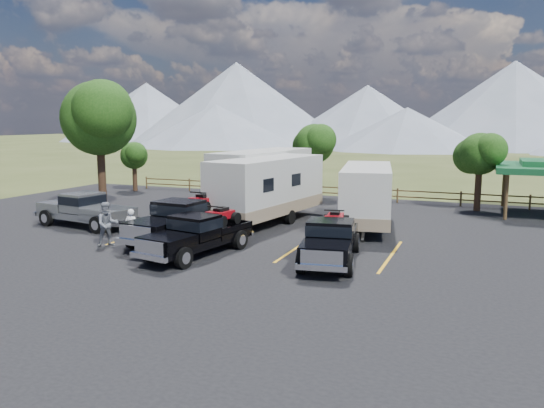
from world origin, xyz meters
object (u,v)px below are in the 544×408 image
at_px(trailer_left, 263,179).
at_px(person_a, 132,227).
at_px(trailer_center, 267,189).
at_px(trailer_right, 367,196).
at_px(rig_left, 183,219).
at_px(person_b, 107,224).
at_px(tree_big_nw, 99,118).
at_px(pickup_silver, 85,209).
at_px(rig_center, 199,233).
at_px(rig_right, 331,239).

distance_m(trailer_left, person_a, 11.09).
xyz_separation_m(trailer_center, trailer_right, (5.16, 0.73, -0.18)).
xyz_separation_m(rig_left, trailer_right, (7.06, 6.18, 0.63)).
xyz_separation_m(rig_left, person_b, (-2.54, -2.05, -0.05)).
xyz_separation_m(tree_big_nw, pickup_silver, (2.90, -4.85, -4.65)).
height_order(rig_left, trailer_right, trailer_right).
distance_m(rig_center, person_b, 4.46).
bearing_deg(trailer_center, person_b, -111.53).
xyz_separation_m(rig_center, person_a, (-3.47, 0.22, -0.07)).
height_order(rig_right, person_a, rig_right).
distance_m(rig_left, rig_right, 7.25).
xyz_separation_m(tree_big_nw, trailer_center, (11.22, -0.38, -3.73)).
xyz_separation_m(tree_big_nw, rig_right, (16.50, -6.74, -4.66)).
distance_m(rig_center, trailer_right, 9.61).
xyz_separation_m(tree_big_nw, trailer_left, (9.33, 3.42, -3.66)).
height_order(tree_big_nw, rig_center, tree_big_nw).
xyz_separation_m(person_a, person_b, (-0.98, -0.37, 0.14)).
xyz_separation_m(rig_center, trailer_right, (5.14, 8.08, 0.75)).
bearing_deg(person_a, person_b, 12.91).
relative_size(rig_center, pickup_silver, 0.96).
xyz_separation_m(trailer_right, pickup_silver, (-13.47, -5.20, -0.74)).
bearing_deg(tree_big_nw, rig_left, -32.04).
distance_m(tree_big_nw, pickup_silver, 7.32).
xyz_separation_m(trailer_right, person_b, (-9.59, -8.23, -0.68)).
distance_m(tree_big_nw, rig_left, 11.89).
relative_size(rig_right, person_a, 3.51).
bearing_deg(trailer_center, rig_right, -41.17).
bearing_deg(person_a, trailer_left, -105.81).
bearing_deg(tree_big_nw, rig_center, -34.54).
height_order(rig_right, pickup_silver, rig_right).
xyz_separation_m(tree_big_nw, trailer_right, (16.37, 0.35, -3.91)).
xyz_separation_m(rig_left, person_a, (-1.55, -1.68, -0.19)).
bearing_deg(rig_left, tree_big_nw, 153.03).
bearing_deg(rig_left, rig_center, -39.69).
distance_m(rig_center, pickup_silver, 8.81).
bearing_deg(person_b, person_a, -27.14).
bearing_deg(trailer_left, pickup_silver, -121.38).
xyz_separation_m(trailer_center, pickup_silver, (-8.31, -4.47, -0.91)).
bearing_deg(trailer_center, pickup_silver, -142.61).
relative_size(rig_left, trailer_right, 0.71).
bearing_deg(trailer_left, tree_big_nw, -153.42).
bearing_deg(rig_right, pickup_silver, 162.74).
height_order(rig_left, trailer_center, trailer_center).
bearing_deg(trailer_right, rig_left, -149.20).
bearing_deg(pickup_silver, trailer_right, 119.24).
bearing_deg(pickup_silver, rig_left, 89.46).
height_order(person_a, person_b, person_b).
relative_size(rig_right, trailer_right, 0.64).
distance_m(pickup_silver, person_b, 4.92).
xyz_separation_m(pickup_silver, person_b, (3.87, -3.03, 0.06)).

